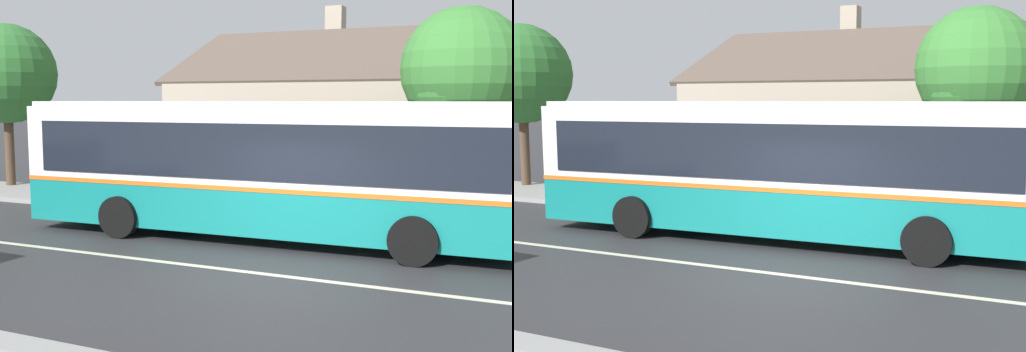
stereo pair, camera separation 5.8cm
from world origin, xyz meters
TOP-DOWN VIEW (x-y plane):
  - ground_plane at (0.00, 0.00)m, footprint 300.00×300.00m
  - sidewalk_far at (0.00, 6.00)m, footprint 60.00×3.00m
  - lane_divider_stripe at (0.00, 0.00)m, footprint 60.00×0.16m
  - community_building at (2.05, 14.23)m, footprint 20.87×10.41m
  - transit_bus at (-1.36, 2.90)m, footprint 11.90×3.02m
  - bench_by_building at (-8.73, 5.89)m, footprint 1.84×0.51m
  - bench_down_street at (-4.31, 5.93)m, footprint 1.72×0.51m
  - street_tree_primary at (2.46, 7.08)m, footprint 3.28×3.28m
  - street_tree_secondary at (-13.30, 6.90)m, footprint 3.60×3.60m

SIDE VIEW (x-z plane):
  - ground_plane at x=0.00m, z-range 0.00..0.00m
  - lane_divider_stripe at x=0.00m, z-range 0.00..0.01m
  - sidewalk_far at x=0.00m, z-range 0.00..0.15m
  - bench_down_street at x=-4.31m, z-range 0.10..1.04m
  - bench_by_building at x=-8.73m, z-range 0.11..1.05m
  - transit_bus at x=-1.36m, z-range 0.12..3.35m
  - community_building at x=2.05m, z-range -1.49..5.60m
  - street_tree_primary at x=2.46m, z-range 1.10..6.82m
  - street_tree_secondary at x=-13.30m, z-range 1.18..7.19m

